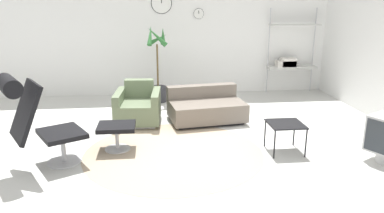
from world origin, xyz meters
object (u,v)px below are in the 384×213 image
Objects in this scene: lounge_chair at (33,113)px; side_table at (286,126)px; potted_plant at (158,77)px; couch_low at (206,108)px; ottoman at (117,131)px; shelf_unit at (289,59)px; armchair_red at (138,108)px.

side_table is at bearing 64.27° from lounge_chair.
couch_low is at bearing -59.45° from potted_plant.
couch_low is (1.43, 1.19, -0.06)m from ottoman.
side_table is at bearing -110.49° from shelf_unit.
potted_plant is 2.98m from shelf_unit.
couch_low is at bearing -175.95° from armchair_red.
side_table is 0.25× the size of shelf_unit.
lounge_chair is at bearing -116.89° from potted_plant.
ottoman is 0.38× the size of couch_low.
shelf_unit reaches higher than armchair_red.
armchair_red reaches higher than couch_low.
lounge_chair reaches higher than ottoman.
potted_plant is (1.56, 3.07, -0.22)m from lounge_chair.
shelf_unit is at bearing 39.99° from ottoman.
potted_plant reaches higher than lounge_chair.
armchair_red is 3.80m from shelf_unit.
armchair_red is 1.83× the size of side_table.
lounge_chair is 0.65× the size of shelf_unit.
armchair_red is (0.26, 1.19, -0.02)m from ottoman.
lounge_chair is 2.33× the size of ottoman.
armchair_red is at bearing -151.39° from shelf_unit.
shelf_unit is (3.31, 1.80, 0.51)m from armchair_red.
couch_low is (1.17, -0.00, -0.05)m from armchair_red.
couch_low is 2.88× the size of side_table.
couch_low is at bearing 120.79° from side_table.
potted_plant is (-1.70, 2.87, 0.14)m from side_table.
side_table is 3.34m from potted_plant.
armchair_red is 0.55× the size of potted_plant.
armchair_red reaches higher than side_table.
potted_plant is at bearing -67.58° from couch_low.
ottoman is 0.33× the size of potted_plant.
shelf_unit is at bearing 69.51° from side_table.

